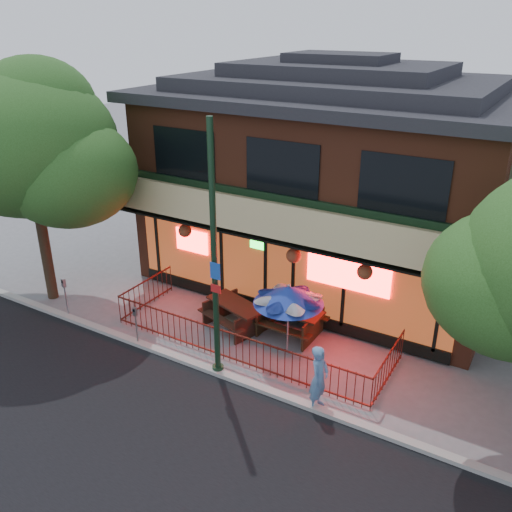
{
  "coord_description": "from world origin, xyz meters",
  "views": [
    {
      "loc": [
        7.25,
        -10.62,
        9.04
      ],
      "look_at": [
        -0.19,
        2.0,
        2.57
      ],
      "focal_mm": 38.0,
      "sensor_mm": 36.0,
      "label": 1
    }
  ],
  "objects": [
    {
      "name": "street_tree_left",
      "position": [
        -7.46,
        0.39,
        5.67
      ],
      "size": [
        5.6,
        5.6,
        8.05
      ],
      "color": "#382C1C",
      "rests_on": "ground"
    },
    {
      "name": "street_light",
      "position": [
        0.0,
        -0.4,
        3.15
      ],
      "size": [
        0.43,
        0.32,
        7.0
      ],
      "color": "#15311D",
      "rests_on": "ground"
    },
    {
      "name": "parking_meter_far",
      "position": [
        -5.94,
        -0.4,
        0.95
      ],
      "size": [
        0.14,
        0.13,
        1.4
      ],
      "color": "#9A9DA3",
      "rests_on": "ground"
    },
    {
      "name": "picnic_table_left",
      "position": [
        -0.86,
        1.88,
        0.56
      ],
      "size": [
        2.35,
        2.04,
        0.85
      ],
      "color": "#331C12",
      "rests_on": "ground"
    },
    {
      "name": "pedestrian",
      "position": [
        3.0,
        -0.35,
        0.89
      ],
      "size": [
        0.44,
        0.66,
        1.77
      ],
      "primitive_type": "imported",
      "rotation": [
        0.0,
        0.0,
        1.55
      ],
      "color": "#5882B1",
      "rests_on": "ground"
    },
    {
      "name": "curb",
      "position": [
        0.0,
        -0.5,
        0.06
      ],
      "size": [
        80.0,
        0.25,
        0.12
      ],
      "primitive_type": "cube",
      "color": "#999993",
      "rests_on": "ground"
    },
    {
      "name": "restaurant_building",
      "position": [
        0.0,
        7.11,
        4.13
      ],
      "size": [
        12.96,
        9.49,
        8.05
      ],
      "color": "brown",
      "rests_on": "ground"
    },
    {
      "name": "parking_meter_near",
      "position": [
        -2.86,
        -0.48,
        0.85
      ],
      "size": [
        0.12,
        0.11,
        1.26
      ],
      "color": "gray",
      "rests_on": "ground"
    },
    {
      "name": "ground",
      "position": [
        0.0,
        0.0,
        0.0
      ],
      "size": [
        80.0,
        80.0,
        0.0
      ],
      "primitive_type": "plane",
      "color": "gray",
      "rests_on": "ground"
    },
    {
      "name": "picnic_table_right",
      "position": [
        0.8,
        2.4,
        0.57
      ],
      "size": [
        2.04,
        1.57,
        0.86
      ],
      "color": "#332212",
      "rests_on": "ground"
    },
    {
      "name": "patio_umbrella",
      "position": [
        1.24,
        1.37,
        1.95
      ],
      "size": [
        2.0,
        1.99,
        2.28
      ],
      "color": "gray",
      "rests_on": "ground"
    },
    {
      "name": "patio_fence",
      "position": [
        0.0,
        0.5,
        0.63
      ],
      "size": [
        8.44,
        2.62,
        1.0
      ],
      "color": "#4F1811",
      "rests_on": "ground"
    }
  ]
}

